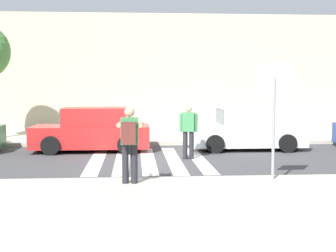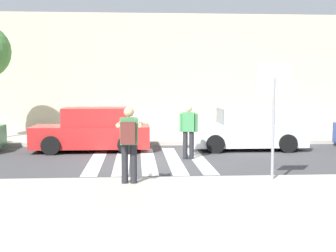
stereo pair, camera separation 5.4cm
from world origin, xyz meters
name	(u,v)px [view 1 (the left image)]	position (x,y,z in m)	size (l,w,h in m)	color
ground_plane	(148,161)	(0.00, 0.00, 0.00)	(120.00, 120.00, 0.00)	#424244
sidewalk_near	(159,214)	(0.00, -6.20, 0.07)	(60.00, 6.00, 0.14)	#B2AD9E
sidewalk_far	(144,137)	(0.00, 6.00, 0.07)	(60.00, 4.80, 0.14)	#B2AD9E
building_facade_far	(142,74)	(0.00, 10.40, 2.88)	(56.00, 4.00, 5.76)	beige
crosswalk_stripe_0	(97,160)	(-1.60, 0.20, 0.00)	(0.44, 5.20, 0.01)	silver
crosswalk_stripe_1	(122,160)	(-0.80, 0.20, 0.00)	(0.44, 5.20, 0.01)	silver
crosswalk_stripe_2	(148,160)	(0.00, 0.20, 0.00)	(0.44, 5.20, 0.01)	silver
crosswalk_stripe_3	(173,159)	(0.80, 0.20, 0.00)	(0.44, 5.20, 0.01)	silver
crosswalk_stripe_4	(199,159)	(1.60, 0.20, 0.00)	(0.44, 5.20, 0.01)	silver
stop_sign	(274,95)	(2.82, -3.66, 2.12)	(0.76, 0.08, 2.71)	gray
photographer_with_backpack	(130,138)	(-0.53, -3.92, 1.17)	(0.62, 0.87, 1.72)	#232328
pedestrian_crossing	(188,128)	(1.28, 0.29, 0.97)	(0.57, 0.31, 1.72)	#232328
parked_car_red	(92,131)	(-1.91, 2.30, 0.73)	(4.10, 1.92, 1.55)	red
parked_car_white	(247,130)	(3.66, 2.30, 0.73)	(4.10, 1.92, 1.55)	white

